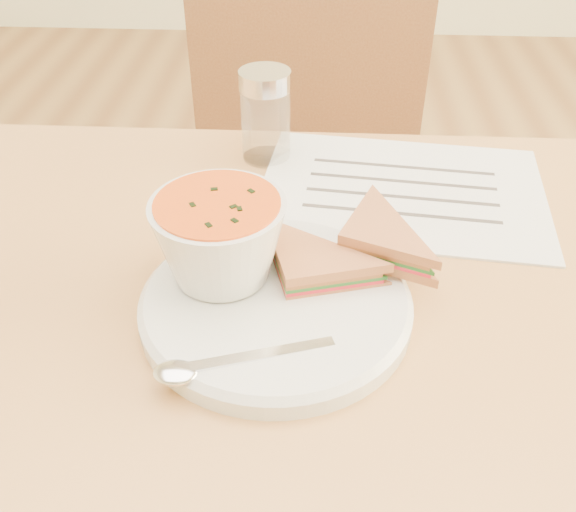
# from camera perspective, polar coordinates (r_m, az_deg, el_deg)

# --- Properties ---
(chair_far) EXTENTS (0.48, 0.48, 0.98)m
(chair_far) POSITION_cam_1_polar(r_m,az_deg,el_deg) (1.15, 0.21, 2.74)
(chair_far) COLOR brown
(chair_far) RESTS_ON floor
(plate) EXTENTS (0.32, 0.32, 0.02)m
(plate) POSITION_cam_1_polar(r_m,az_deg,el_deg) (0.59, -1.09, -4.41)
(plate) COLOR silver
(plate) RESTS_ON dining_table
(soup_bowl) EXTENTS (0.15, 0.15, 0.08)m
(soup_bowl) POSITION_cam_1_polar(r_m,az_deg,el_deg) (0.58, -6.05, 1.16)
(soup_bowl) COLOR silver
(soup_bowl) RESTS_ON plate
(sandwich_half_a) EXTENTS (0.12, 0.12, 0.03)m
(sandwich_half_a) POSITION_cam_1_polar(r_m,az_deg,el_deg) (0.56, -0.17, -3.30)
(sandwich_half_a) COLOR #BE6F43
(sandwich_half_a) RESTS_ON plate
(sandwich_half_b) EXTENTS (0.13, 0.13, 0.03)m
(sandwich_half_b) POSITION_cam_1_polar(r_m,az_deg,el_deg) (0.60, 4.37, 0.71)
(sandwich_half_b) COLOR #BE6F43
(sandwich_half_b) RESTS_ON plate
(spoon) EXTENTS (0.18, 0.09, 0.01)m
(spoon) POSITION_cam_1_polar(r_m,az_deg,el_deg) (0.52, -4.15, -9.15)
(spoon) COLOR silver
(spoon) RESTS_ON plate
(paper_menu) EXTENTS (0.35, 0.28, 0.00)m
(paper_menu) POSITION_cam_1_polar(r_m,az_deg,el_deg) (0.77, 10.08, 5.80)
(paper_menu) COLOR white
(paper_menu) RESTS_ON dining_table
(condiment_shaker) EXTENTS (0.07, 0.07, 0.11)m
(condiment_shaker) POSITION_cam_1_polar(r_m,az_deg,el_deg) (0.81, -2.01, 12.35)
(condiment_shaker) COLOR silver
(condiment_shaker) RESTS_ON dining_table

